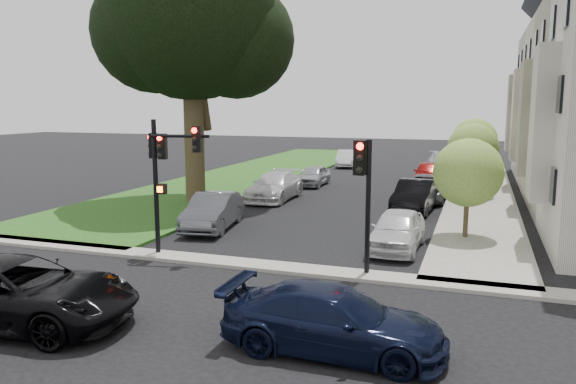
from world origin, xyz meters
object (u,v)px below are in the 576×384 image
(car_cross_far, at_px, (333,320))
(car_parked_1, at_px, (415,196))
(car_parked_2, at_px, (426,188))
(small_tree_b, at_px, (473,148))
(car_parked_5, at_px, (213,211))
(traffic_signal_main, at_px, (165,163))
(car_parked_9, at_px, (346,158))
(small_tree_a, at_px, (468,173))
(car_parked_6, at_px, (275,186))
(car_parked_7, at_px, (313,176))
(small_tree_c, at_px, (474,141))
(traffic_signal_secondary, at_px, (364,182))
(car_cross_near, at_px, (16,292))
(car_parked_4, at_px, (442,163))
(car_parked_3, at_px, (428,173))
(eucalyptus, at_px, (190,12))
(car_parked_0, at_px, (397,230))

(car_cross_far, distance_m, car_parked_1, 16.35)
(car_cross_far, relative_size, car_parked_2, 0.97)
(small_tree_b, height_order, car_parked_5, small_tree_b)
(small_tree_b, height_order, car_parked_2, small_tree_b)
(traffic_signal_main, bearing_deg, car_parked_9, 90.96)
(small_tree_a, bearing_deg, car_parked_5, -171.92)
(traffic_signal_main, xyz_separation_m, car_parked_6, (-0.48, 11.93, -2.48))
(car_parked_1, bearing_deg, car_parked_2, 90.96)
(car_parked_6, bearing_deg, car_parked_7, 84.92)
(small_tree_c, height_order, car_parked_1, small_tree_c)
(traffic_signal_secondary, height_order, car_parked_2, traffic_signal_secondary)
(small_tree_b, height_order, traffic_signal_secondary, traffic_signal_secondary)
(traffic_signal_main, bearing_deg, car_cross_far, -36.95)
(car_cross_near, bearing_deg, car_parked_4, -20.71)
(car_parked_5, relative_size, car_parked_9, 1.09)
(car_parked_3, bearing_deg, small_tree_a, -81.38)
(small_tree_a, height_order, small_tree_c, small_tree_c)
(small_tree_a, distance_m, car_parked_2, 9.11)
(car_parked_5, distance_m, car_parked_7, 13.39)
(traffic_signal_secondary, xyz_separation_m, car_cross_far, (0.49, -5.43, -2.21))
(car_parked_7, xyz_separation_m, car_parked_9, (-0.49, 11.34, 0.04))
(car_cross_far, bearing_deg, car_parked_3, 1.11)
(small_tree_c, height_order, car_parked_4, small_tree_c)
(car_cross_far, bearing_deg, car_parked_1, 0.77)
(small_tree_c, bearing_deg, eucalyptus, -140.14)
(car_parked_3, xyz_separation_m, car_parked_6, (-7.41, -8.52, -0.02))
(car_parked_3, bearing_deg, car_parked_7, -160.37)
(traffic_signal_secondary, distance_m, car_parked_2, 14.60)
(eucalyptus, bearing_deg, car_parked_6, 30.29)
(small_tree_a, distance_m, car_parked_3, 15.04)
(car_parked_0, bearing_deg, small_tree_b, 81.02)
(small_tree_b, bearing_deg, car_parked_9, 128.02)
(car_cross_near, height_order, car_parked_5, car_cross_near)
(car_cross_near, height_order, car_parked_3, car_cross_near)
(traffic_signal_secondary, height_order, car_cross_near, traffic_signal_secondary)
(car_cross_far, bearing_deg, eucalyptus, 37.40)
(car_cross_near, height_order, car_cross_far, car_cross_near)
(eucalyptus, distance_m, car_parked_6, 10.01)
(car_parked_9, bearing_deg, car_parked_0, -81.31)
(car_cross_near, xyz_separation_m, car_cross_far, (7.46, 1.02, -0.11))
(car_parked_5, bearing_deg, car_parked_6, 80.68)
(small_tree_a, relative_size, car_cross_near, 0.68)
(small_tree_a, xyz_separation_m, car_parked_1, (-2.48, 5.10, -1.84))
(eucalyptus, distance_m, small_tree_a, 16.09)
(car_cross_far, bearing_deg, traffic_signal_secondary, 5.48)
(traffic_signal_secondary, relative_size, car_cross_far, 0.87)
(eucalyptus, xyz_separation_m, traffic_signal_secondary, (11.00, -9.79, -6.87))
(car_parked_9, bearing_deg, car_cross_near, -97.82)
(eucalyptus, height_order, car_parked_2, eucalyptus)
(small_tree_b, xyz_separation_m, car_parked_9, (-10.12, 12.94, -2.08))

